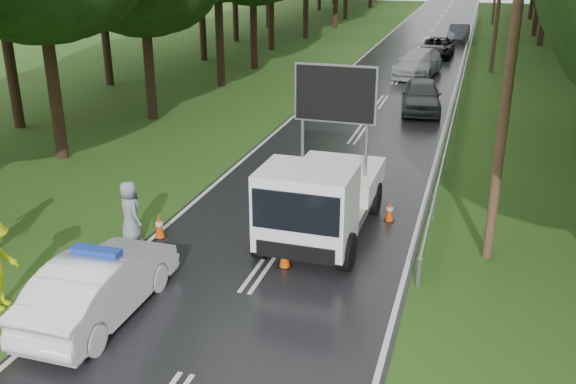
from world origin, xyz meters
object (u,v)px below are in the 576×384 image
at_px(work_truck, 320,197).
at_px(queue_car_fourth, 459,33).
at_px(queue_car_first, 421,96).
at_px(queue_car_second, 418,63).
at_px(officer, 306,199).
at_px(civilian, 292,192).
at_px(queue_car_third, 437,47).
at_px(barrier, 308,224).
at_px(police_sedan, 100,285).

xyz_separation_m(work_truck, queue_car_fourth, (1.70, 38.99, -0.49)).
distance_m(queue_car_first, queue_car_second, 8.74).
relative_size(officer, civilian, 1.29).
xyz_separation_m(work_truck, queue_car_second, (0.11, 23.56, -0.41)).
height_order(queue_car_first, queue_car_second, queue_car_second).
distance_m(queue_car_first, queue_car_third, 16.19).
relative_size(work_truck, queue_car_third, 1.18).
bearing_deg(officer, queue_car_second, -134.53).
relative_size(queue_car_first, queue_car_second, 0.82).
distance_m(queue_car_first, queue_car_fourth, 24.11).
bearing_deg(queue_car_first, queue_car_third, 85.08).
xyz_separation_m(queue_car_second, queue_car_third, (0.53, 7.50, -0.13)).
height_order(barrier, queue_car_second, queue_car_second).
height_order(civilian, queue_car_second, civilian).
xyz_separation_m(officer, queue_car_third, (1.07, 30.94, -0.37)).
xyz_separation_m(queue_car_first, queue_car_second, (-1.04, 8.68, 0.02)).
xyz_separation_m(queue_car_first, queue_car_fourth, (0.55, 24.11, -0.06)).
distance_m(police_sedan, queue_car_third, 36.33).
bearing_deg(officer, queue_car_fourth, -136.35).
bearing_deg(barrier, work_truck, 70.03).
height_order(work_truck, queue_car_first, work_truck).
bearing_deg(police_sedan, officer, -120.25).
height_order(officer, queue_car_first, officer).
relative_size(police_sedan, work_truck, 0.79).
bearing_deg(police_sedan, work_truck, -124.29).
bearing_deg(officer, police_sedan, 16.42).
xyz_separation_m(officer, queue_car_second, (0.54, 23.43, -0.25)).
bearing_deg(civilian, queue_car_third, 78.06).
xyz_separation_m(officer, queue_car_fourth, (2.12, 38.86, -0.33)).
xyz_separation_m(police_sedan, barrier, (3.35, 4.16, 0.04)).
xyz_separation_m(civilian, queue_car_fourth, (2.78, 37.86, -0.10)).
bearing_deg(work_truck, queue_car_first, 86.47).
bearing_deg(queue_car_fourth, officer, -89.99).
relative_size(barrier, queue_car_second, 0.45).
xyz_separation_m(civilian, queue_car_first, (2.24, 13.76, -0.04)).
distance_m(police_sedan, queue_car_fourth, 44.33).
xyz_separation_m(police_sedan, queue_car_fourth, (5.15, 44.03, -0.03)).
distance_m(barrier, queue_car_fourth, 39.90).
distance_m(police_sedan, civilian, 6.60).
bearing_deg(civilian, barrier, -72.45).
distance_m(civilian, queue_car_first, 13.94).
bearing_deg(barrier, queue_car_third, 75.22).
bearing_deg(queue_car_second, queue_car_third, 92.94).
xyz_separation_m(civilian, queue_car_third, (1.73, 29.94, -0.14)).
relative_size(work_truck, queue_car_second, 1.04).
relative_size(barrier, queue_car_first, 0.54).
bearing_deg(barrier, queue_car_second, 76.05).
bearing_deg(queue_car_third, queue_car_fourth, 83.59).
height_order(queue_car_first, queue_car_third, queue_car_first).
height_order(police_sedan, queue_car_third, police_sedan).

